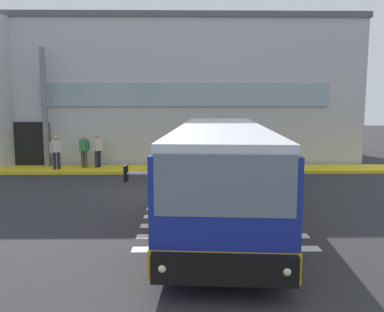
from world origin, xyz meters
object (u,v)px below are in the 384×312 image
object	(u,v)px
passenger_near_column	(56,151)
passenger_at_curb_edge	(98,149)
safety_bollard_yellow	(152,166)
bus_main_foreground	(221,170)
entry_support_column	(45,108)
passenger_by_doorway	(84,149)

from	to	relation	value
passenger_near_column	passenger_at_curb_edge	bearing A→B (deg)	17.70
passenger_near_column	safety_bollard_yellow	bearing A→B (deg)	-9.98
safety_bollard_yellow	bus_main_foreground	bearing A→B (deg)	-67.44
entry_support_column	passenger_by_doorway	distance (m)	2.89
bus_main_foreground	passenger_at_curb_edge	world-z (taller)	bus_main_foreground
entry_support_column	safety_bollard_yellow	size ratio (longest dim) A/B	6.63
entry_support_column	passenger_at_curb_edge	bearing A→B (deg)	-7.88
passenger_at_curb_edge	passenger_near_column	bearing A→B (deg)	-162.30
safety_bollard_yellow	passenger_near_column	bearing A→B (deg)	170.02
passenger_near_column	bus_main_foreground	bearing A→B (deg)	-44.55
bus_main_foreground	passenger_at_curb_edge	distance (m)	9.61
entry_support_column	passenger_by_doorway	xyz separation A→B (m)	(2.02, -0.41, -2.02)
safety_bollard_yellow	passenger_at_curb_edge	bearing A→B (deg)	153.22
safety_bollard_yellow	entry_support_column	bearing A→B (deg)	161.91
passenger_near_column	safety_bollard_yellow	world-z (taller)	passenger_near_column
entry_support_column	passenger_by_doorway	bearing A→B (deg)	-11.55
bus_main_foreground	safety_bollard_yellow	distance (m)	7.03
passenger_by_doorway	passenger_at_curb_edge	xyz separation A→B (m)	(0.66, 0.04, -0.03)
bus_main_foreground	passenger_by_doorway	distance (m)	9.97
entry_support_column	passenger_at_curb_edge	xyz separation A→B (m)	(2.68, -0.37, -2.06)
passenger_at_curb_edge	entry_support_column	bearing A→B (deg)	172.12
entry_support_column	passenger_by_doorway	world-z (taller)	entry_support_column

